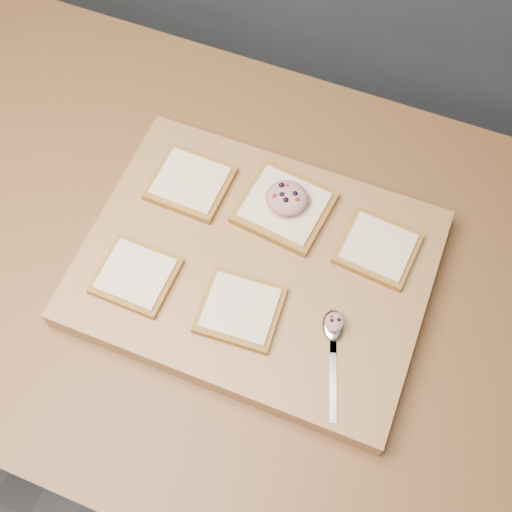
# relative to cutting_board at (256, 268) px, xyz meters

# --- Properties ---
(ground) EXTENTS (4.00, 4.00, 0.00)m
(ground) POSITION_rel_cutting_board_xyz_m (0.11, 0.00, -0.92)
(ground) COLOR #515459
(ground) RESTS_ON ground
(island_counter) EXTENTS (2.00, 0.80, 0.90)m
(island_counter) POSITION_rel_cutting_board_xyz_m (0.11, 0.00, -0.47)
(island_counter) COLOR slate
(island_counter) RESTS_ON ground
(cutting_board) EXTENTS (0.51, 0.39, 0.04)m
(cutting_board) POSITION_rel_cutting_board_xyz_m (0.00, 0.00, 0.00)
(cutting_board) COLOR #BA7E4F
(cutting_board) RESTS_ON island_counter
(bread_far_left) EXTENTS (0.12, 0.11, 0.02)m
(bread_far_left) POSITION_rel_cutting_board_xyz_m (-0.15, 0.09, 0.03)
(bread_far_left) COLOR olive
(bread_far_left) RESTS_ON cutting_board
(bread_far_center) EXTENTS (0.14, 0.13, 0.02)m
(bread_far_center) POSITION_rel_cutting_board_xyz_m (0.01, 0.10, 0.03)
(bread_far_center) COLOR olive
(bread_far_center) RESTS_ON cutting_board
(bread_far_right) EXTENTS (0.12, 0.11, 0.02)m
(bread_far_right) POSITION_rel_cutting_board_xyz_m (0.16, 0.08, 0.03)
(bread_far_right) COLOR olive
(bread_far_right) RESTS_ON cutting_board
(bread_near_left) EXTENTS (0.11, 0.10, 0.02)m
(bread_near_left) POSITION_rel_cutting_board_xyz_m (-0.15, -0.09, 0.03)
(bread_near_left) COLOR olive
(bread_near_left) RESTS_ON cutting_board
(bread_near_center) EXTENTS (0.12, 0.11, 0.02)m
(bread_near_center) POSITION_rel_cutting_board_xyz_m (0.01, -0.08, 0.03)
(bread_near_center) COLOR olive
(bread_near_center) RESTS_ON cutting_board
(tuna_salad_dollop) EXTENTS (0.06, 0.06, 0.03)m
(tuna_salad_dollop) POSITION_rel_cutting_board_xyz_m (0.01, 0.10, 0.05)
(tuna_salad_dollop) COLOR tan
(tuna_salad_dollop) RESTS_ON bread_far_center
(spoon) EXTENTS (0.07, 0.16, 0.01)m
(spoon) POSITION_rel_cutting_board_xyz_m (0.14, -0.07, 0.02)
(spoon) COLOR silver
(spoon) RESTS_ON cutting_board
(spoon_salad) EXTENTS (0.03, 0.03, 0.02)m
(spoon_salad) POSITION_rel_cutting_board_xyz_m (0.14, -0.05, 0.04)
(spoon_salad) COLOR tan
(spoon_salad) RESTS_ON spoon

